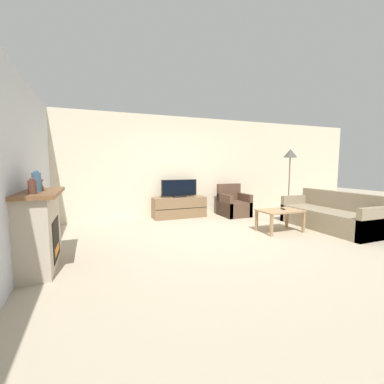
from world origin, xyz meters
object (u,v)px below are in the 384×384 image
object	(u,v)px
armchair	(233,205)
coffee_table	(280,213)
remote	(283,209)
mantel_clock	(40,185)
couch	(330,216)
fireplace	(40,229)
mantel_vase_centre_left	(37,182)
floor_lamp	(290,158)
tv_stand	(179,207)
tv	(179,189)
mantel_vase_left	(32,186)

from	to	relation	value
armchair	coffee_table	xyz separation A→B (m)	(0.03, -1.85, 0.11)
remote	armchair	bearing A→B (deg)	109.54
mantel_clock	couch	xyz separation A→B (m)	(5.53, 0.00, -0.86)
fireplace	mantel_clock	bearing A→B (deg)	82.09
coffee_table	mantel_vase_centre_left	bearing A→B (deg)	-174.32
remote	floor_lamp	distance (m)	1.90
armchair	couch	xyz separation A→B (m)	(1.23, -2.06, -0.01)
mantel_vase_centre_left	remote	distance (m)	4.52
mantel_vase_centre_left	fireplace	bearing A→B (deg)	100.04
tv_stand	tv	bearing A→B (deg)	-90.00
mantel_vase_left	mantel_clock	world-z (taller)	mantel_vase_left
couch	tv	bearing A→B (deg)	138.79
coffee_table	couch	world-z (taller)	couch
mantel_clock	tv_stand	size ratio (longest dim) A/B	0.11
mantel_vase_centre_left	floor_lamp	world-z (taller)	floor_lamp
fireplace	mantel_vase_centre_left	world-z (taller)	mantel_vase_centre_left
fireplace	floor_lamp	world-z (taller)	floor_lamp
mantel_clock	tv_stand	xyz separation A→B (m)	(2.83, 2.37, -0.86)
fireplace	coffee_table	xyz separation A→B (m)	(4.35, 0.34, -0.14)
mantel_vase_left	floor_lamp	bearing A→B (deg)	18.11
mantel_vase_centre_left	tv	world-z (taller)	mantel_vase_centre_left
mantel_vase_left	mantel_clock	xyz separation A→B (m)	(0.00, 0.50, -0.02)
mantel_vase_left	mantel_vase_centre_left	size ratio (longest dim) A/B	0.70
couch	floor_lamp	size ratio (longest dim) A/B	1.14
remote	fireplace	bearing A→B (deg)	-159.85
couch	remote	bearing A→B (deg)	167.23
armchair	floor_lamp	world-z (taller)	floor_lamp
couch	floor_lamp	distance (m)	1.86
tv_stand	floor_lamp	xyz separation A→B (m)	(2.72, -1.06, 1.32)
tv_stand	armchair	xyz separation A→B (m)	(1.48, -0.31, 0.01)
mantel_vase_centre_left	remote	size ratio (longest dim) A/B	1.83
mantel_vase_centre_left	tv	size ratio (longest dim) A/B	0.29
tv	mantel_vase_left	bearing A→B (deg)	-134.56
mantel_clock	mantel_vase_left	bearing A→B (deg)	-90.09
mantel_vase_left	couch	world-z (taller)	mantel_vase_left
fireplace	remote	bearing A→B (deg)	4.83
mantel_vase_left	mantel_vase_centre_left	bearing A→B (deg)	90.00
tv	couch	xyz separation A→B (m)	(2.70, -2.37, -0.49)
mantel_vase_left	mantel_clock	bearing A→B (deg)	89.91
tv	armchair	bearing A→B (deg)	-11.86
armchair	couch	size ratio (longest dim) A/B	0.42
couch	tv_stand	bearing A→B (deg)	138.76
tv_stand	coffee_table	distance (m)	2.64
tv	couch	distance (m)	3.63
fireplace	couch	bearing A→B (deg)	1.33
floor_lamp	mantel_clock	bearing A→B (deg)	-166.71
mantel_clock	remote	world-z (taller)	mantel_clock
fireplace	tv_stand	distance (m)	3.80
coffee_table	mantel_clock	bearing A→B (deg)	-177.22
mantel_vase_left	tv	size ratio (longest dim) A/B	0.20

